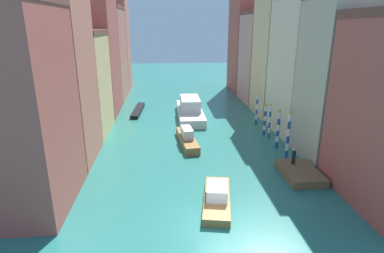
% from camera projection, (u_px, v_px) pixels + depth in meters
% --- Properties ---
extents(ground_plane, '(154.00, 154.00, 0.00)m').
position_uv_depth(ground_plane, '(189.00, 124.00, 46.19)').
color(ground_plane, '#28756B').
extents(building_left_0, '(7.28, 9.33, 15.90)m').
position_uv_depth(building_left_0, '(13.00, 107.00, 23.23)').
color(building_left_0, '#B25147').
rests_on(building_left_0, ground).
extents(building_left_1, '(7.28, 8.04, 21.33)m').
position_uv_depth(building_left_1, '(49.00, 58.00, 30.77)').
color(building_left_1, '#C6705B').
rests_on(building_left_1, ground).
extents(building_left_2, '(7.28, 9.59, 13.17)m').
position_uv_depth(building_left_2, '(77.00, 83.00, 40.40)').
color(building_left_2, '#DBB77A').
rests_on(building_left_2, ground).
extents(building_left_3, '(7.28, 10.16, 20.34)m').
position_uv_depth(building_left_3, '(91.00, 49.00, 48.82)').
color(building_left_3, '#B25147').
rests_on(building_left_3, ground).
extents(building_left_4, '(7.28, 11.57, 17.07)m').
position_uv_depth(building_left_4, '(105.00, 54.00, 59.69)').
color(building_left_4, '#C6705B').
rests_on(building_left_4, ground).
extents(building_left_5, '(7.28, 7.31, 22.00)m').
position_uv_depth(building_left_5, '(112.00, 38.00, 68.12)').
color(building_left_5, '#C6705B').
rests_on(building_left_5, ground).
extents(building_right_1, '(7.28, 7.31, 16.68)m').
position_uv_depth(building_right_1, '(342.00, 80.00, 32.22)').
color(building_right_1, '#BCB299').
rests_on(building_right_1, ground).
extents(building_right_2, '(7.28, 9.67, 18.65)m').
position_uv_depth(building_right_2, '(307.00, 61.00, 39.95)').
color(building_right_2, beige).
rests_on(building_right_2, ground).
extents(building_right_3, '(7.28, 8.28, 19.73)m').
position_uv_depth(building_right_3, '(282.00, 51.00, 48.52)').
color(building_right_3, beige).
rests_on(building_right_3, ground).
extents(building_right_4, '(7.28, 9.43, 16.14)m').
position_uv_depth(building_right_4, '(263.00, 57.00, 57.81)').
color(building_right_4, tan).
rests_on(building_right_4, ground).
extents(building_right_5, '(7.28, 10.52, 21.38)m').
position_uv_depth(building_right_5, '(249.00, 40.00, 66.69)').
color(building_right_5, '#B25147').
rests_on(building_right_5, ground).
extents(waterfront_dock, '(3.22, 5.11, 0.75)m').
position_uv_depth(waterfront_dock, '(300.00, 173.00, 29.97)').
color(waterfront_dock, brown).
rests_on(waterfront_dock, ground).
extents(person_on_dock, '(0.36, 0.36, 1.60)m').
position_uv_depth(person_on_dock, '(294.00, 157.00, 30.80)').
color(person_on_dock, black).
rests_on(person_on_dock, waterfront_dock).
extents(mooring_pole_0, '(0.36, 0.36, 5.23)m').
position_uv_depth(mooring_pole_0, '(288.00, 134.00, 33.62)').
color(mooring_pole_0, '#1E479E').
rests_on(mooring_pole_0, ground).
extents(mooring_pole_1, '(0.37, 0.37, 4.54)m').
position_uv_depth(mooring_pole_1, '(278.00, 129.00, 36.52)').
color(mooring_pole_1, '#1E479E').
rests_on(mooring_pole_1, ground).
extents(mooring_pole_2, '(0.27, 0.27, 4.49)m').
position_uv_depth(mooring_pole_2, '(270.00, 121.00, 39.45)').
color(mooring_pole_2, '#1E479E').
rests_on(mooring_pole_2, ground).
extents(mooring_pole_3, '(0.37, 0.37, 4.12)m').
position_uv_depth(mooring_pole_3, '(265.00, 119.00, 40.98)').
color(mooring_pole_3, '#1E479E').
rests_on(mooring_pole_3, ground).
extents(mooring_pole_4, '(0.30, 0.30, 4.71)m').
position_uv_depth(mooring_pole_4, '(257.00, 108.00, 45.14)').
color(mooring_pole_4, '#1E479E').
rests_on(mooring_pole_4, ground).
extents(vaporetto_white, '(3.67, 12.68, 3.07)m').
position_uv_depth(vaporetto_white, '(190.00, 110.00, 49.16)').
color(vaporetto_white, white).
rests_on(vaporetto_white, ground).
extents(gondola_black, '(1.74, 8.94, 0.53)m').
position_uv_depth(gondola_black, '(138.00, 110.00, 52.33)').
color(gondola_black, black).
rests_on(gondola_black, ground).
extents(motorboat_0, '(2.41, 8.01, 1.98)m').
position_uv_depth(motorboat_0, '(187.00, 138.00, 38.23)').
color(motorboat_0, olive).
rests_on(motorboat_0, ground).
extents(motorboat_1, '(3.19, 6.95, 1.60)m').
position_uv_depth(motorboat_1, '(217.00, 197.00, 25.44)').
color(motorboat_1, olive).
rests_on(motorboat_1, ground).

